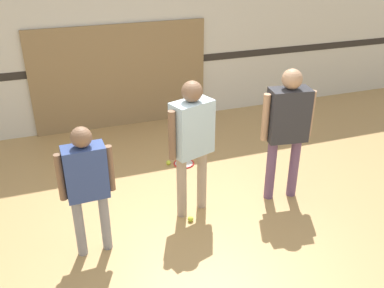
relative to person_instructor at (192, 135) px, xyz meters
name	(u,v)px	position (x,y,z in m)	size (l,w,h in m)	color
ground_plane	(187,223)	(-0.14, -0.23, -1.00)	(16.00, 16.00, 0.00)	tan
wall_back	(124,29)	(-0.14, 2.83, 0.60)	(16.00, 0.07, 3.20)	silver
wall_panel	(121,77)	(-0.26, 2.77, -0.15)	(2.87, 0.05, 1.70)	#93754C
person_instructor	(192,135)	(0.00, 0.00, 0.00)	(0.59, 0.38, 1.62)	tan
person_student_left	(87,179)	(-1.19, -0.34, -0.12)	(0.54, 0.23, 1.42)	gray
person_student_right	(287,122)	(1.15, -0.07, 0.02)	(0.62, 0.32, 1.65)	#6B4C70
racket_spare_on_floor	(184,163)	(0.28, 1.12, -0.99)	(0.46, 0.51, 0.03)	red
racket_second_spare	(87,188)	(-1.13, 0.90, -0.99)	(0.49, 0.46, 0.03)	red
tennis_ball_near_instructor	(191,219)	(-0.09, -0.20, -0.97)	(0.07, 0.07, 0.07)	#CCE038
tennis_ball_by_spare_racket	(168,163)	(0.05, 1.15, -0.97)	(0.07, 0.07, 0.07)	#CCE038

